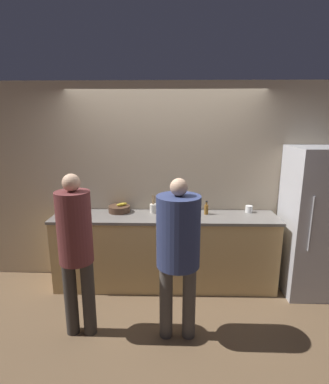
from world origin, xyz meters
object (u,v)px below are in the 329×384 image
(refrigerator, at_px, (314,222))
(utensil_crock, at_px, (153,208))
(person_center, at_px, (178,243))
(person_left, at_px, (76,244))
(bottle_red, at_px, (60,211))
(cup_white, at_px, (249,209))
(fruit_bowl, at_px, (119,209))
(bottle_amber, at_px, (206,209))

(refrigerator, distance_m, utensil_crock, 2.00)
(person_center, bearing_deg, utensil_crock, 105.17)
(person_left, distance_m, bottle_red, 0.91)
(refrigerator, relative_size, cup_white, 20.11)
(person_left, xyz_separation_m, fruit_bowl, (0.24, 1.08, 0.03))
(utensil_crock, xyz_separation_m, cup_white, (1.24, 0.04, -0.02))
(bottle_red, distance_m, cup_white, 2.37)
(fruit_bowl, bearing_deg, person_left, -102.29)
(person_center, height_order, fruit_bowl, person_center)
(person_center, distance_m, cup_white, 1.47)
(refrigerator, bearing_deg, fruit_bowl, 175.34)
(person_center, bearing_deg, bottle_amber, 69.98)
(cup_white, bearing_deg, bottle_red, -172.40)
(person_left, xyz_separation_m, bottle_red, (-0.43, 0.79, 0.08))
(cup_white, bearing_deg, bottle_amber, -170.91)
(person_center, bearing_deg, cup_white, 50.18)
(person_left, distance_m, cup_white, 2.22)
(fruit_bowl, bearing_deg, person_center, -56.20)
(person_left, relative_size, bottle_red, 7.05)
(bottle_red, bearing_deg, person_center, -30.10)
(refrigerator, height_order, utensil_crock, refrigerator)
(bottle_amber, bearing_deg, person_left, -143.17)
(refrigerator, distance_m, bottle_red, 3.11)
(bottle_red, bearing_deg, refrigerator, 1.71)
(person_left, height_order, fruit_bowl, person_left)
(person_center, height_order, cup_white, person_center)
(person_left, relative_size, person_center, 1.02)
(person_left, distance_m, person_center, 0.98)
(fruit_bowl, relative_size, cup_white, 3.07)
(bottle_red, relative_size, cup_white, 2.59)
(utensil_crock, bearing_deg, refrigerator, -5.36)
(fruit_bowl, bearing_deg, bottle_red, -156.46)
(cup_white, bearing_deg, person_left, -150.05)
(refrigerator, xyz_separation_m, cup_white, (-0.75, 0.22, 0.09))
(refrigerator, bearing_deg, utensil_crock, 174.64)
(person_center, height_order, utensil_crock, person_center)
(utensil_crock, height_order, bottle_amber, utensil_crock)
(fruit_bowl, xyz_separation_m, bottle_amber, (1.12, -0.07, 0.02))
(refrigerator, height_order, bottle_red, refrigerator)
(refrigerator, relative_size, fruit_bowl, 6.55)
(refrigerator, xyz_separation_m, person_center, (-1.69, -0.91, 0.09))
(refrigerator, distance_m, person_center, 1.92)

